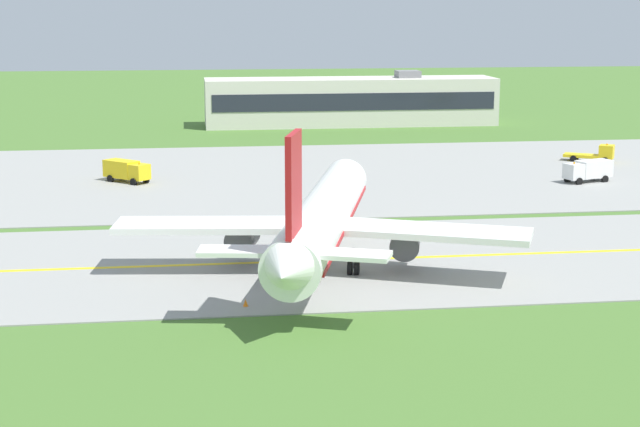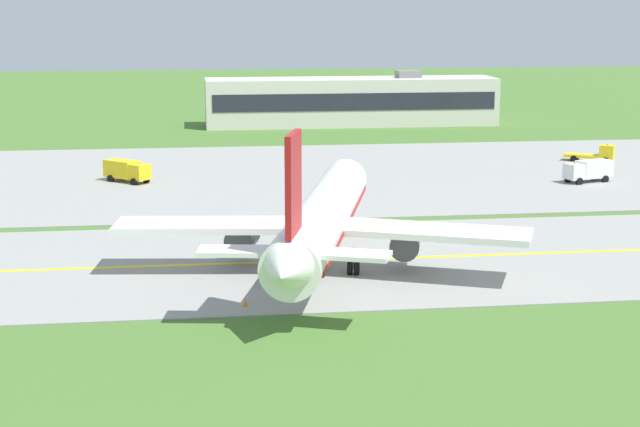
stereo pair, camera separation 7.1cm
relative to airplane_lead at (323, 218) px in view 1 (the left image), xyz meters
The scene contains 10 objects.
ground_plane 7.52m from the airplane_lead, 157.95° to the left, with size 500.00×500.00×0.00m, color #47702D.
taxiway_strip 7.50m from the airplane_lead, 157.95° to the left, with size 240.00×28.00×0.10m, color gray.
apron_pad 44.74m from the airplane_lead, 84.63° to the left, with size 140.00×52.00×0.10m, color gray.
taxiway_centreline 7.47m from the airplane_lead, 157.95° to the left, with size 220.00×0.60×0.01m, color yellow.
airplane_lead is the anchor object (origin of this frame).
service_truck_fuel 66.03m from the airplane_lead, 48.72° to the left, with size 6.54×5.06×2.59m.
service_truck_catering 50.47m from the airplane_lead, 43.92° to the left, with size 6.34×3.87×2.60m.
service_truck_pushback 45.63m from the airplane_lead, 112.69° to the left, with size 5.77×5.61×2.60m.
terminal_building 97.65m from the airplane_lead, 79.38° to the left, with size 50.37×10.18×9.33m.
traffic_cone_near_edge 12.19m from the airplane_lead, 125.14° to the right, with size 0.44×0.44×0.60m, color orange.
Camera 1 is at (-4.49, -78.32, 20.52)m, focal length 56.16 mm.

